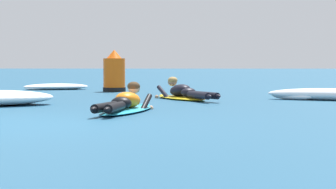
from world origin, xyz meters
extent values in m
plane|color=navy|center=(0.00, 10.00, 0.00)|extent=(120.00, 120.00, 0.00)
ellipsoid|color=#2DB2D1|center=(1.36, 2.27, 0.04)|extent=(1.01, 2.37, 0.07)
ellipsoid|color=#2DB2D1|center=(1.58, 3.35, 0.05)|extent=(0.24, 0.24, 0.06)
ellipsoid|color=orange|center=(1.37, 2.32, 0.20)|extent=(0.52, 0.69, 0.34)
ellipsoid|color=black|center=(1.30, 1.96, 0.17)|extent=(0.39, 0.34, 0.20)
cylinder|color=black|center=(1.11, 1.43, 0.14)|extent=(0.35, 0.83, 0.14)
ellipsoid|color=black|center=(1.00, 1.03, 0.14)|extent=(0.14, 0.24, 0.08)
cylinder|color=black|center=(1.27, 1.40, 0.14)|extent=(0.25, 0.83, 0.14)
ellipsoid|color=black|center=(1.21, 0.99, 0.14)|extent=(0.14, 0.24, 0.08)
cylinder|color=black|center=(1.22, 2.71, 0.12)|extent=(0.20, 0.56, 0.32)
sphere|color=tan|center=(1.30, 3.06, 0.02)|extent=(0.09, 0.09, 0.09)
cylinder|color=black|center=(1.65, 2.60, 0.12)|extent=(0.20, 0.56, 0.32)
sphere|color=tan|center=(1.72, 2.94, 0.02)|extent=(0.09, 0.09, 0.09)
sphere|color=tan|center=(1.44, 2.68, 0.38)|extent=(0.21, 0.21, 0.21)
ellipsoid|color=#47331E|center=(1.44, 2.67, 0.41)|extent=(0.26, 0.24, 0.16)
ellipsoid|color=yellow|center=(2.21, 5.91, 0.04)|extent=(1.41, 1.99, 0.07)
ellipsoid|color=yellow|center=(1.79, 6.72, 0.05)|extent=(0.28, 0.27, 0.06)
ellipsoid|color=black|center=(2.19, 5.95, 0.20)|extent=(0.67, 0.80, 0.35)
ellipsoid|color=black|center=(2.37, 5.60, 0.17)|extent=(0.43, 0.40, 0.20)
cylinder|color=black|center=(2.58, 5.02, 0.14)|extent=(0.50, 0.90, 0.14)
ellipsoid|color=black|center=(2.77, 4.59, 0.14)|extent=(0.19, 0.24, 0.08)
cylinder|color=black|center=(2.72, 5.09, 0.14)|extent=(0.59, 0.87, 0.14)
ellipsoid|color=black|center=(2.95, 4.69, 0.14)|extent=(0.19, 0.24, 0.08)
cylinder|color=black|center=(1.82, 6.19, 0.12)|extent=(0.36, 0.59, 0.35)
sphere|color=tan|center=(1.64, 6.55, 0.02)|extent=(0.09, 0.09, 0.09)
cylinder|color=black|center=(2.22, 6.37, 0.12)|extent=(0.36, 0.59, 0.35)
sphere|color=tan|center=(2.05, 6.71, 0.02)|extent=(0.09, 0.09, 0.09)
sphere|color=tan|center=(2.00, 6.31, 0.38)|extent=(0.21, 0.21, 0.21)
ellipsoid|color=#AD894C|center=(2.01, 6.29, 0.41)|extent=(0.29, 0.28, 0.16)
ellipsoid|color=white|center=(-1.58, 10.80, 0.09)|extent=(2.05, 1.34, 0.18)
ellipsoid|color=white|center=(-1.16, 11.06, 0.06)|extent=(0.72, 0.43, 0.13)
ellipsoid|color=white|center=(-2.09, 10.54, 0.05)|extent=(0.76, 0.53, 0.10)
ellipsoid|color=white|center=(-0.92, 4.09, 0.10)|extent=(1.09, 1.01, 0.21)
ellipsoid|color=white|center=(5.43, 5.64, 0.13)|extent=(2.75, 1.50, 0.26)
ellipsoid|color=white|center=(4.64, 5.90, 0.07)|extent=(0.92, 0.84, 0.14)
cylinder|color=#EA5B0F|center=(0.30, 9.60, 0.46)|extent=(0.60, 0.60, 0.92)
cone|color=#EA5B0F|center=(0.30, 9.60, 1.04)|extent=(0.42, 0.42, 0.24)
cylinder|color=black|center=(0.30, 9.60, 0.06)|extent=(0.64, 0.64, 0.12)
camera|label=1|loc=(2.40, -8.47, 0.83)|focal=69.91mm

